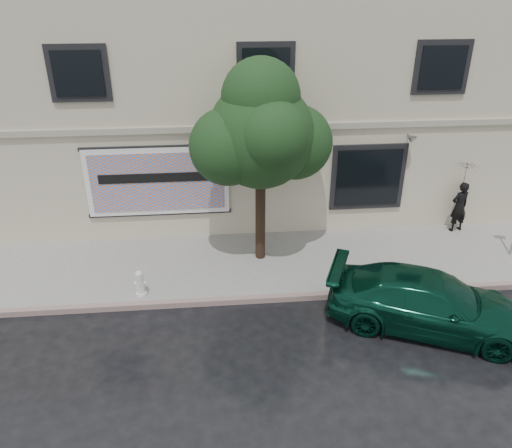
{
  "coord_description": "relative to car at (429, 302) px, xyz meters",
  "views": [
    {
      "loc": [
        -1.57,
        -9.02,
        7.61
      ],
      "look_at": [
        -0.53,
        2.2,
        1.9
      ],
      "focal_mm": 35.0,
      "sensor_mm": 36.0,
      "label": 1
    }
  ],
  "objects": [
    {
      "name": "ground",
      "position": [
        -3.36,
        -0.15,
        -0.68
      ],
      "size": [
        90.0,
        90.0,
        0.0
      ],
      "primitive_type": "plane",
      "color": "black",
      "rests_on": "ground"
    },
    {
      "name": "sidewalk",
      "position": [
        -3.36,
        3.1,
        -0.61
      ],
      "size": [
        20.0,
        3.5,
        0.15
      ],
      "primitive_type": "cube",
      "color": "#9F9C96",
      "rests_on": "ground"
    },
    {
      "name": "curb",
      "position": [
        -3.36,
        1.35,
        -0.61
      ],
      "size": [
        20.0,
        0.18,
        0.16
      ],
      "primitive_type": "cube",
      "color": "slate",
      "rests_on": "ground"
    },
    {
      "name": "building",
      "position": [
        -3.36,
        8.84,
        2.82
      ],
      "size": [
        20.0,
        8.12,
        7.0
      ],
      "color": "#B8AC94",
      "rests_on": "ground"
    },
    {
      "name": "billboard",
      "position": [
        -6.56,
        4.76,
        1.37
      ],
      "size": [
        4.3,
        0.16,
        2.2
      ],
      "color": "white",
      "rests_on": "ground"
    },
    {
      "name": "car",
      "position": [
        0.0,
        0.0,
        0.0
      ],
      "size": [
        5.11,
        3.74,
        1.36
      ],
      "primitive_type": "imported",
      "rotation": [
        0.0,
        0.0,
        1.17
      ],
      "color": "#083425",
      "rests_on": "ground"
    },
    {
      "name": "pedestrian",
      "position": [
        2.79,
        4.45,
        0.3
      ],
      "size": [
        0.68,
        0.53,
        1.66
      ],
      "primitive_type": "imported",
      "rotation": [
        0.0,
        0.0,
        3.39
      ],
      "color": "black",
      "rests_on": "sidewalk"
    },
    {
      "name": "umbrella",
      "position": [
        2.79,
        4.45,
        1.45
      ],
      "size": [
        1.07,
        1.07,
        0.64
      ],
      "primitive_type": "imported",
      "rotation": [
        0.0,
        0.0,
        0.28
      ],
      "color": "black",
      "rests_on": "pedestrian"
    },
    {
      "name": "street_tree",
      "position": [
        -3.64,
        3.36,
        3.11
      ],
      "size": [
        2.81,
        2.81,
        5.07
      ],
      "color": "black",
      "rests_on": "sidewalk"
    },
    {
      "name": "fire_hydrant",
      "position": [
        -6.9,
        1.73,
        -0.18
      ],
      "size": [
        0.29,
        0.28,
        0.72
      ],
      "rotation": [
        0.0,
        0.0,
        0.21
      ],
      "color": "silver",
      "rests_on": "sidewalk"
    }
  ]
}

